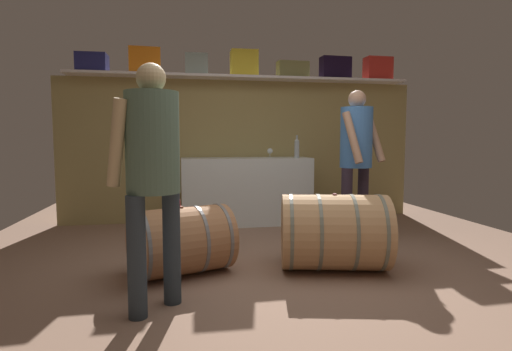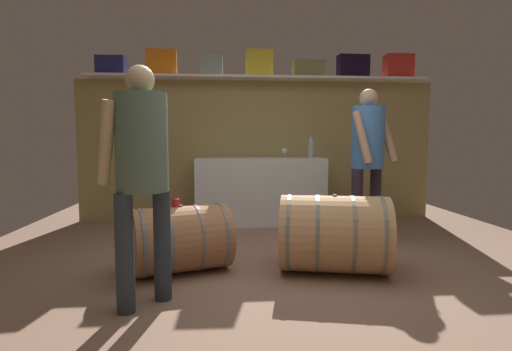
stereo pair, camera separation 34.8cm
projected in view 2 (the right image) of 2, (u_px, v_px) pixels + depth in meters
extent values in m
cube|color=#8D6A56|center=(276.00, 260.00, 3.76)|extent=(6.07, 8.37, 0.02)
cube|color=#9B8952|center=(258.00, 151.00, 5.60)|extent=(4.87, 0.10, 1.92)
cube|color=silver|center=(259.00, 78.00, 5.37)|extent=(4.48, 0.40, 0.03)
cube|color=navy|center=(112.00, 66.00, 5.20)|extent=(0.37, 0.28, 0.23)
cube|color=orange|center=(162.00, 63.00, 5.25)|extent=(0.40, 0.25, 0.33)
cube|color=gray|center=(212.00, 66.00, 5.30)|extent=(0.30, 0.31, 0.27)
cube|color=yellow|center=(259.00, 64.00, 5.35)|extent=(0.36, 0.26, 0.34)
cube|color=olive|center=(309.00, 69.00, 5.41)|extent=(0.43, 0.20, 0.22)
cube|color=black|center=(353.00, 67.00, 5.45)|extent=(0.42, 0.20, 0.31)
cube|color=red|center=(398.00, 67.00, 5.50)|extent=(0.38, 0.21, 0.32)
cube|color=white|center=(260.00, 191.00, 5.32)|extent=(1.69, 0.54, 0.88)
cylinder|color=#AEBBC2|center=(311.00, 150.00, 5.15)|extent=(0.06, 0.06, 0.20)
sphere|color=#AEBBC2|center=(311.00, 142.00, 5.14)|extent=(0.06, 0.06, 0.06)
cylinder|color=#AEBBC2|center=(311.00, 138.00, 5.13)|extent=(0.02, 0.02, 0.07)
cylinder|color=white|center=(285.00, 157.00, 5.39)|extent=(0.07, 0.07, 0.00)
cylinder|color=white|center=(285.00, 155.00, 5.39)|extent=(0.01, 0.01, 0.06)
sphere|color=white|center=(285.00, 151.00, 5.38)|extent=(0.08, 0.08, 0.08)
sphere|color=maroon|center=(285.00, 152.00, 5.38)|extent=(0.05, 0.05, 0.05)
cylinder|color=#A77049|center=(181.00, 239.00, 3.38)|extent=(0.93, 0.78, 0.55)
cylinder|color=slate|center=(140.00, 243.00, 3.25)|extent=(0.21, 0.54, 0.56)
cylinder|color=slate|center=(166.00, 240.00, 3.33)|extent=(0.21, 0.54, 0.56)
cylinder|color=slate|center=(196.00, 237.00, 3.43)|extent=(0.21, 0.54, 0.56)
cylinder|color=slate|center=(218.00, 235.00, 3.52)|extent=(0.21, 0.54, 0.56)
cylinder|color=brown|center=(180.00, 206.00, 3.36)|extent=(0.04, 0.04, 0.01)
cylinder|color=tan|center=(334.00, 234.00, 3.37)|extent=(1.00, 0.82, 0.64)
cylinder|color=slate|center=(290.00, 232.00, 3.42)|extent=(0.17, 0.64, 0.65)
cylinder|color=slate|center=(317.00, 233.00, 3.39)|extent=(0.17, 0.64, 0.65)
cylinder|color=slate|center=(351.00, 234.00, 3.35)|extent=(0.17, 0.64, 0.65)
cylinder|color=slate|center=(380.00, 235.00, 3.32)|extent=(0.17, 0.64, 0.65)
cylinder|color=#8B4B51|center=(335.00, 195.00, 3.34)|extent=(0.04, 0.04, 0.01)
cylinder|color=red|center=(176.00, 202.00, 3.35)|extent=(0.07, 0.07, 0.06)
cylinder|color=#2A343D|center=(162.00, 245.00, 2.78)|extent=(0.12, 0.12, 0.77)
cylinder|color=#2A343D|center=(125.00, 254.00, 2.57)|extent=(0.12, 0.12, 0.77)
cylinder|color=#506B59|center=(142.00, 143.00, 2.61)|extent=(0.34, 0.34, 0.64)
sphere|color=tan|center=(140.00, 80.00, 2.57)|extent=(0.19, 0.19, 0.19)
cylinder|color=tan|center=(158.00, 143.00, 2.82)|extent=(0.19, 0.19, 0.54)
cylinder|color=tan|center=(106.00, 143.00, 2.53)|extent=(0.18, 0.19, 0.54)
cylinder|color=#322736|center=(357.00, 206.00, 4.31)|extent=(0.12, 0.12, 0.81)
cylinder|color=#322736|center=(375.00, 204.00, 4.48)|extent=(0.12, 0.12, 0.81)
cylinder|color=#457ECC|center=(368.00, 137.00, 4.33)|extent=(0.35, 0.35, 0.67)
sphere|color=tan|center=(369.00, 98.00, 4.29)|extent=(0.19, 0.19, 0.19)
cylinder|color=tan|center=(362.00, 137.00, 4.13)|extent=(0.20, 0.27, 0.56)
cylinder|color=tan|center=(387.00, 138.00, 4.36)|extent=(0.21, 0.28, 0.55)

